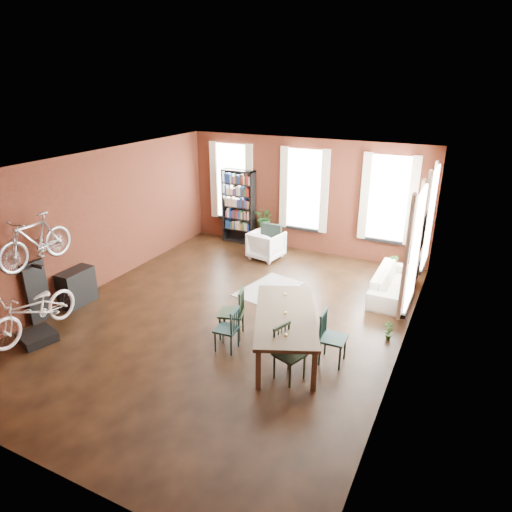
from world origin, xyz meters
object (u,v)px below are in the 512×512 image
Objects in this scene: dining_chair_a at (227,329)px; cream_sofa at (395,279)px; bookshelf at (239,207)px; console_table at (77,287)px; dining_chair_d at (333,338)px; bicycle_floor at (30,289)px; bike_trainer at (37,337)px; plant_stand at (265,237)px; dining_chair_b at (231,313)px; white_armchair at (266,244)px; dining_table at (285,333)px; dining_chair_c at (290,354)px.

cream_sofa is at bearing 142.86° from dining_chair_a.
bookshelf reaches higher than console_table.
dining_chair_d is 5.57m from bicycle_floor.
dining_chair_a is at bearing 22.12° from bicycle_floor.
bicycle_floor is at bearing 107.08° from dining_chair_d.
dining_chair_a is at bearing 21.96° from bike_trainer.
bookshelf reaches higher than plant_stand.
bookshelf reaches higher than cream_sofa.
plant_stand is at bearing 76.67° from bicycle_floor.
cream_sofa is at bearing 124.73° from dining_chair_b.
bike_trainer is at bearing 131.08° from cream_sofa.
white_armchair is at bearing 70.05° from bike_trainer.
dining_chair_d is at bearing 171.49° from cream_sofa.
white_armchair is at bearing 58.96° from console_table.
bike_trainer is 1.02m from bicycle_floor.
dining_chair_d is 1.14× the size of white_armchair.
dining_chair_d is at bearing -18.41° from dining_table.
bicycle_floor reaches higher than console_table.
white_armchair reaches higher than cream_sofa.
dining_chair_d reaches higher than console_table.
bookshelf is 2.59× the size of white_armchair.
dining_chair_a is 1.63× the size of plant_stand.
dining_chair_c reaches higher than console_table.
dining_chair_d is at bearing 99.76° from dining_chair_a.
bicycle_floor is (-4.73, -1.04, 0.63)m from dining_chair_c.
plant_stand is (0.86, 0.00, -0.84)m from bookshelf.
console_table is at bearing 119.33° from cream_sofa.
bicycle_floor is at bearing 178.12° from dining_table.
dining_chair_a is at bearing 115.65° from white_armchair.
dining_chair_b is at bearing 88.14° from dining_chair_d.
dining_chair_b is at bearing -63.32° from bookshelf.
bookshelf is at bearing 55.06° from dining_chair_c.
dining_chair_b is 1.26× the size of console_table.
cream_sofa is (1.35, 3.25, 0.01)m from dining_table.
bookshelf is at bearing 71.05° from cream_sofa.
dining_table is 4.75m from bike_trainer.
console_table is at bearing -103.83° from bookshelf.
bike_trainer is at bearing 79.67° from white_armchair.
bicycle_floor reaches higher than dining_chair_c.
dining_chair_b is at bearing 141.78° from cream_sofa.
dining_chair_a is at bearing 1.54° from dining_chair_b.
console_table is (-5.76, -0.33, -0.08)m from dining_chair_d.
bicycle_floor reaches higher than bike_trainer.
dining_table reaches higher than bike_trainer.
plant_stand is at bearing -166.22° from dining_chair_a.
dining_chair_c is 4.90m from bike_trainer.
dining_table is at bearing 69.41° from dining_chair_b.
console_table is (-2.60, -4.33, -0.02)m from white_armchair.
dining_chair_c is 5.46m from white_armchair.
console_table is at bearing 68.58° from white_armchair.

